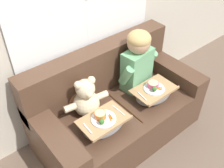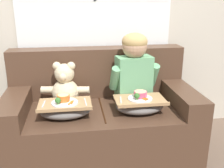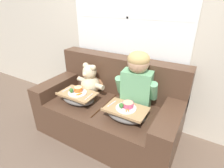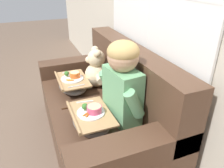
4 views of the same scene
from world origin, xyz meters
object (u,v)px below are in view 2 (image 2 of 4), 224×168
(throw_pillow_behind_child, at_px, (130,81))
(child_figure, at_px, (134,65))
(lap_tray_child, at_px, (140,105))
(lap_tray_teddy, at_px, (65,109))
(throw_pillow_behind_teddy, at_px, (66,84))
(couch, at_px, (101,116))
(teddy_bear, at_px, (65,87))

(throw_pillow_behind_child, height_order, child_figure, child_figure)
(lap_tray_child, height_order, lap_tray_teddy, same)
(throw_pillow_behind_child, distance_m, lap_tray_teddy, 0.80)
(throw_pillow_behind_teddy, bearing_deg, lap_tray_child, -33.37)
(lap_tray_teddy, bearing_deg, throw_pillow_behind_child, 33.33)
(throw_pillow_behind_teddy, relative_size, child_figure, 0.52)
(couch, height_order, throw_pillow_behind_teddy, couch)
(child_figure, xyz_separation_m, teddy_bear, (-0.67, -0.00, -0.19))
(throw_pillow_behind_child, distance_m, child_figure, 0.28)
(couch, relative_size, lap_tray_teddy, 3.90)
(child_figure, relative_size, teddy_bear, 1.47)
(throw_pillow_behind_teddy, height_order, child_figure, child_figure)
(throw_pillow_behind_teddy, height_order, lap_tray_teddy, throw_pillow_behind_teddy)
(teddy_bear, bearing_deg, child_figure, 0.40)
(child_figure, distance_m, lap_tray_teddy, 0.78)
(throw_pillow_behind_child, xyz_separation_m, lap_tray_child, (0.00, -0.44, -0.08))
(couch, xyz_separation_m, throw_pillow_behind_teddy, (-0.33, 0.21, 0.28))
(couch, height_order, throw_pillow_behind_child, couch)
(throw_pillow_behind_child, xyz_separation_m, lap_tray_teddy, (-0.67, -0.44, -0.08))
(throw_pillow_behind_child, relative_size, teddy_bear, 0.73)
(throw_pillow_behind_teddy, bearing_deg, teddy_bear, -90.29)
(throw_pillow_behind_child, relative_size, lap_tray_child, 0.75)
(throw_pillow_behind_child, height_order, lap_tray_child, throw_pillow_behind_child)
(couch, height_order, lap_tray_teddy, couch)
(couch, distance_m, throw_pillow_behind_teddy, 0.48)
(throw_pillow_behind_child, relative_size, throw_pillow_behind_teddy, 0.96)
(child_figure, bearing_deg, throw_pillow_behind_child, 90.05)
(child_figure, xyz_separation_m, lap_tray_teddy, (-0.67, -0.27, -0.30))
(throw_pillow_behind_child, bearing_deg, teddy_bear, -165.16)
(couch, height_order, child_figure, child_figure)
(child_figure, height_order, lap_tray_teddy, child_figure)
(throw_pillow_behind_teddy, distance_m, lap_tray_child, 0.80)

